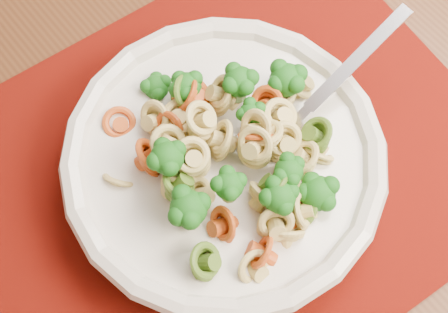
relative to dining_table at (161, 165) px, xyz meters
name	(u,v)px	position (x,y,z in m)	size (l,w,h in m)	color
dining_table	(161,165)	(0.00, 0.00, 0.00)	(1.47, 1.16, 0.70)	#4C2A15
placemat	(216,173)	(0.03, -0.07, 0.10)	(0.47, 0.36, 0.00)	#5C0C03
pasta_bowl	(224,161)	(0.04, -0.07, 0.13)	(0.26, 0.26, 0.05)	silver
pasta_broccoli_heap	(224,154)	(0.04, -0.07, 0.15)	(0.22, 0.22, 0.06)	tan
fork	(286,131)	(0.09, -0.07, 0.15)	(0.19, 0.02, 0.01)	silver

